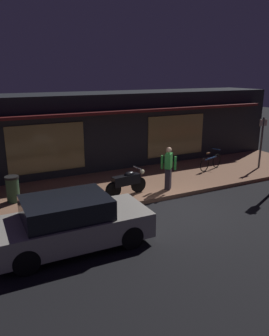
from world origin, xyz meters
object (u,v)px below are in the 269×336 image
Objects in this scene: bicycle_parked at (211,162)px; parked_car_near at (71,223)px; sign_post at (262,140)px; trash_bin at (13,189)px; motorcycle at (127,182)px; person_bystander at (168,167)px.

parked_car_near is at bearing -154.11° from bicycle_parked.
parked_car_near is (-7.78, -3.78, 0.20)m from bicycle_parked.
bicycle_parked is 0.67× the size of sign_post.
trash_bin reaches higher than bicycle_parked.
sign_post is at bearing -3.82° from trash_bin.
bicycle_parked is 1.72× the size of trash_bin.
motorcycle is 1.83× the size of trash_bin.
person_bystander is 5.14m from parked_car_near.
person_bystander is 0.41× the size of parked_car_near.
sign_post is 2.58× the size of trash_bin.
bicycle_parked is 8.65m from parked_car_near.
sign_post is at bearing 16.53° from parked_car_near.
sign_post is at bearing 3.60° from motorcycle.
sign_post is at bearing -19.42° from bicycle_parked.
bicycle_parked is 2.60m from sign_post.
sign_post is at bearing 6.36° from person_bystander.
motorcycle is 3.82m from parked_car_near.
motorcycle reaches higher than bicycle_parked.
trash_bin is (-11.02, 0.74, -0.89)m from sign_post.
person_bystander is at bearing -173.64° from sign_post.
trash_bin is at bearing 166.31° from person_bystander.
bicycle_parked is 8.77m from trash_bin.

